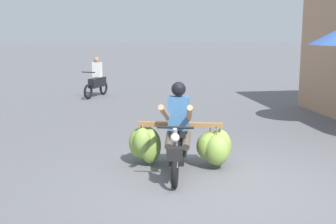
% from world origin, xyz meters
% --- Properties ---
extents(ground_plane, '(120.00, 120.00, 0.00)m').
position_xyz_m(ground_plane, '(0.00, 0.00, 0.00)').
color(ground_plane, slate).
extents(motorbike_main_loaded, '(1.87, 1.94, 1.58)m').
position_xyz_m(motorbike_main_loaded, '(-0.45, 1.03, 0.47)').
color(motorbike_main_loaded, black).
rests_on(motorbike_main_loaded, ground).
extents(motorbike_distant_ahead_left, '(0.91, 1.44, 1.40)m').
position_xyz_m(motorbike_distant_ahead_left, '(-1.73, 9.55, 0.57)').
color(motorbike_distant_ahead_left, black).
rests_on(motorbike_distant_ahead_left, ground).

